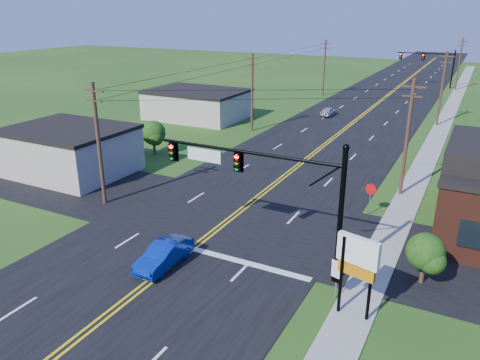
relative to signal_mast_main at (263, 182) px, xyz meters
The scene contains 21 objects.
ground 10.27m from the signal_mast_main, 118.47° to the right, with size 260.00×260.00×0.00m, color #1C4A15.
road_main 42.49m from the signal_mast_main, 95.90° to the left, with size 16.00×220.00×0.04m, color black.
road_cross 7.56m from the signal_mast_main, 137.32° to the left, with size 70.00×10.00×0.04m, color black.
sidewalk 32.93m from the signal_mast_main, 79.10° to the left, with size 2.00×160.00×0.08m, color gray.
signal_mast_main is the anchor object (origin of this frame).
signal_mast_far 72.00m from the signal_mast_main, 89.92° to the left, with size 10.98×0.60×7.48m.
cream_bldg_near 22.33m from the signal_mast_main, 164.29° to the left, with size 10.20×8.20×4.10m.
cream_bldg_far 38.12m from the signal_mast_main, 127.88° to the left, with size 12.20×9.20×3.70m.
utility_pole_left_a 13.98m from the signal_mast_main, behind, with size 1.80×0.28×9.00m.
utility_pole_left_b 30.34m from the signal_mast_main, 117.14° to the left, with size 1.80×0.28×9.00m.
utility_pole_left_c 55.74m from the signal_mast_main, 104.37° to the left, with size 1.80×0.28×9.00m.
utility_pole_right_a 15.03m from the signal_mast_main, 68.69° to the left, with size 1.80×0.28×9.00m.
utility_pole_right_b 40.37m from the signal_mast_main, 82.22° to the left, with size 1.80×0.28×9.00m.
utility_pole_right_c 70.21m from the signal_mast_main, 85.54° to the left, with size 1.80×0.28×9.00m.
shrub_corner 9.26m from the signal_mast_main, ahead, with size 2.00×2.00×2.86m.
tree_left 23.22m from the signal_mast_main, 142.64° to the left, with size 2.40×2.40×3.37m.
blue_car 6.92m from the signal_mast_main, 143.16° to the right, with size 1.44×4.13×1.36m, color #062594.
distant_car 40.15m from the signal_mast_main, 101.80° to the left, with size 1.43×3.55×1.21m, color #B4B3B9.
route_sign 6.34m from the signal_mast_main, 21.94° to the right, with size 0.60×0.20×2.48m.
stop_sign 10.35m from the signal_mast_main, 65.13° to the left, with size 0.84×0.20×2.37m.
pylon_sign 7.08m from the signal_mast_main, 26.28° to the right, with size 2.03×0.78×4.16m.
Camera 1 is at (14.34, -13.96, 13.69)m, focal length 35.00 mm.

